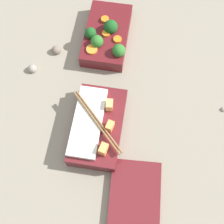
% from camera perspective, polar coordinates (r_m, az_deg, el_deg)
% --- Properties ---
extents(ground_plane, '(3.00, 3.00, 0.00)m').
position_cam_1_polar(ground_plane, '(0.88, -2.40, 6.01)').
color(ground_plane, gray).
extents(bento_tray_vegetable, '(0.21, 0.13, 0.07)m').
position_cam_1_polar(bento_tray_vegetable, '(0.93, -1.05, 13.82)').
color(bento_tray_vegetable, maroon).
rests_on(bento_tray_vegetable, ground_plane).
extents(bento_tray_rice, '(0.21, 0.15, 0.07)m').
position_cam_1_polar(bento_tray_rice, '(0.79, -2.79, -2.61)').
color(bento_tray_rice, maroon).
rests_on(bento_tray_rice, ground_plane).
extents(bento_lid, '(0.22, 0.13, 0.02)m').
position_cam_1_polar(bento_lid, '(0.76, 4.09, -16.58)').
color(bento_lid, maroon).
rests_on(bento_lid, ground_plane).
extents(pebble_1, '(0.03, 0.03, 0.03)m').
position_cam_1_polar(pebble_1, '(0.92, -14.33, 7.70)').
color(pebble_1, gray).
rests_on(pebble_1, ground_plane).
extents(pebble_2, '(0.03, 0.03, 0.03)m').
position_cam_1_polar(pebble_2, '(0.94, -10.16, 11.05)').
color(pebble_2, '#7A6B5B').
rests_on(pebble_2, ground_plane).
extents(pebble_3, '(0.01, 0.01, 0.01)m').
position_cam_1_polar(pebble_3, '(0.89, 19.70, 0.48)').
color(pebble_3, gray).
rests_on(pebble_3, ground_plane).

